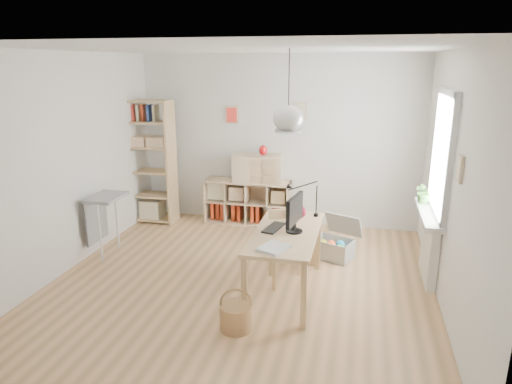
% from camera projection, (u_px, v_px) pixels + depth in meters
% --- Properties ---
extents(ground, '(4.50, 4.50, 0.00)m').
position_uv_depth(ground, '(242.00, 281.00, 5.55)').
color(ground, tan).
rests_on(ground, ground).
extents(room_shell, '(4.50, 4.50, 4.50)m').
position_uv_depth(room_shell, '(288.00, 118.00, 4.74)').
color(room_shell, white).
rests_on(room_shell, ground).
extents(window_unit, '(0.07, 1.16, 1.46)m').
position_uv_depth(window_unit, '(443.00, 155.00, 5.19)').
color(window_unit, white).
rests_on(window_unit, ground).
extents(radiator, '(0.10, 0.80, 0.80)m').
position_uv_depth(radiator, '(430.00, 248.00, 5.52)').
color(radiator, white).
rests_on(radiator, ground).
extents(windowsill, '(0.22, 1.20, 0.06)m').
position_uv_depth(windowsill, '(429.00, 214.00, 5.41)').
color(windowsill, silver).
rests_on(windowsill, radiator).
extents(desk, '(0.70, 1.50, 0.75)m').
position_uv_depth(desk, '(286.00, 239.00, 5.10)').
color(desk, tan).
rests_on(desk, ground).
extents(cube_shelf, '(1.40, 0.38, 0.72)m').
position_uv_depth(cube_shelf, '(247.00, 205.00, 7.52)').
color(cube_shelf, '#D9B68F').
rests_on(cube_shelf, ground).
extents(tall_bookshelf, '(0.80, 0.38, 2.00)m').
position_uv_depth(tall_bookshelf, '(149.00, 157.00, 7.38)').
color(tall_bookshelf, tan).
rests_on(tall_bookshelf, ground).
extents(side_table, '(0.40, 0.55, 0.85)m').
position_uv_depth(side_table, '(103.00, 208.00, 6.14)').
color(side_table, gray).
rests_on(side_table, ground).
extents(chair, '(0.53, 0.53, 0.86)m').
position_uv_depth(chair, '(287.00, 242.00, 5.44)').
color(chair, gray).
rests_on(chair, ground).
extents(wicker_basket, '(0.32, 0.32, 0.45)m').
position_uv_depth(wicker_basket, '(236.00, 316.00, 4.51)').
color(wicker_basket, '#A9734C').
rests_on(wicker_basket, ground).
extents(storage_chest, '(0.70, 0.73, 0.55)m').
position_uv_depth(storage_chest, '(335.00, 244.00, 6.20)').
color(storage_chest, beige).
rests_on(storage_chest, ground).
extents(monitor, '(0.19, 0.47, 0.41)m').
position_uv_depth(monitor, '(295.00, 212.00, 5.00)').
color(monitor, black).
rests_on(monitor, desk).
extents(keyboard, '(0.22, 0.40, 0.02)m').
position_uv_depth(keyboard, '(274.00, 228.00, 5.16)').
color(keyboard, black).
rests_on(keyboard, desk).
extents(task_lamp, '(0.39, 0.14, 0.41)m').
position_uv_depth(task_lamp, '(300.00, 194.00, 5.48)').
color(task_lamp, black).
rests_on(task_lamp, desk).
extents(yarn_ball, '(0.16, 0.16, 0.16)m').
position_uv_depth(yarn_ball, '(299.00, 212.00, 5.48)').
color(yarn_ball, '#500A10').
rests_on(yarn_ball, desk).
extents(paper_tray, '(0.34, 0.37, 0.03)m').
position_uv_depth(paper_tray, '(274.00, 248.00, 4.58)').
color(paper_tray, silver).
rests_on(paper_tray, desk).
extents(drawer_chest, '(0.79, 0.44, 0.43)m').
position_uv_depth(drawer_chest, '(257.00, 168.00, 7.26)').
color(drawer_chest, '#D9B68F').
rests_on(drawer_chest, cube_shelf).
extents(red_vase, '(0.13, 0.13, 0.16)m').
position_uv_depth(red_vase, '(263.00, 150.00, 7.16)').
color(red_vase, '#AA0E0F').
rests_on(red_vase, drawer_chest).
extents(potted_plant, '(0.32, 0.30, 0.29)m').
position_uv_depth(potted_plant, '(425.00, 192.00, 5.69)').
color(potted_plant, '#396E29').
rests_on(potted_plant, windowsill).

